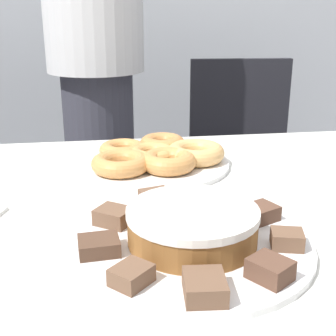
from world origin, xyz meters
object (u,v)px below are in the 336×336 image
person_standing (95,56)px  frosted_cake (192,225)px  plate_cake (192,245)px  plate_donuts (152,164)px  office_chair_right (244,184)px

person_standing → frosted_cake: bearing=-82.8°
plate_cake → plate_donuts: (-0.02, 0.38, 0.00)m
plate_donuts → office_chair_right: bearing=56.5°
person_standing → plate_donuts: (0.12, -0.68, -0.17)m
office_chair_right → frosted_cake: size_ratio=4.48×
office_chair_right → frosted_cake: office_chair_right is taller
plate_donuts → frosted_cake: 0.38m
person_standing → plate_cake: size_ratio=4.75×
person_standing → office_chair_right: bearing=-2.8°
office_chair_right → plate_donuts: size_ratio=2.52×
office_chair_right → plate_cake: bearing=-107.7°
person_standing → frosted_cake: (0.13, -1.06, -0.14)m
office_chair_right → plate_cake: size_ratio=2.43×
frosted_cake → office_chair_right: bearing=68.2°
office_chair_right → plate_donuts: office_chair_right is taller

